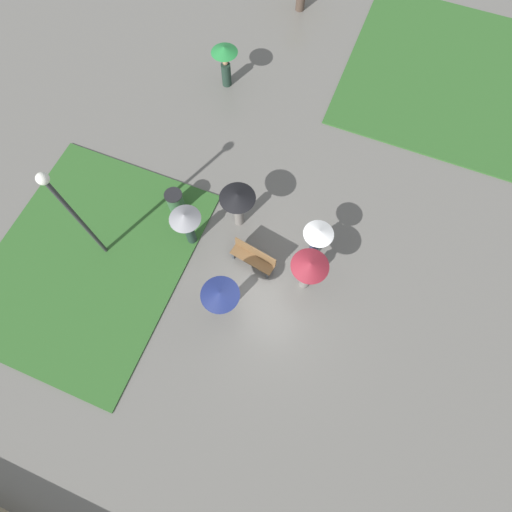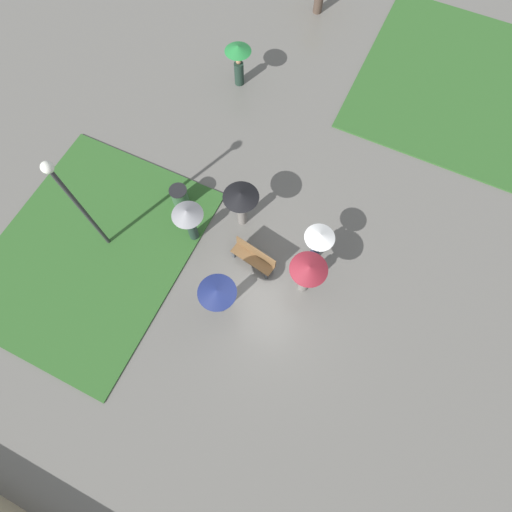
# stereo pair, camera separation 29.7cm
# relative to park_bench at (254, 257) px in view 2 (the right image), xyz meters

# --- Properties ---
(ground_plane) EXTENTS (90.00, 90.00, 0.00)m
(ground_plane) POSITION_rel_park_bench_xyz_m (0.79, -0.69, -0.46)
(ground_plane) COLOR #66635E
(lawn_patch_near) EXTENTS (6.22, 7.77, 0.06)m
(lawn_patch_near) POSITION_rel_park_bench_xyz_m (-5.14, -2.00, -0.43)
(lawn_patch_near) COLOR #2D5B26
(lawn_patch_near) RESTS_ON ground_plane
(lawn_patch_far) EXTENTS (10.63, 8.62, 0.06)m
(lawn_patch_far) POSITION_rel_park_bench_xyz_m (5.59, 10.69, -0.43)
(lawn_patch_far) COLOR #2D5B26
(lawn_patch_far) RESTS_ON ground_plane
(park_bench) EXTENTS (1.56, 0.67, 0.90)m
(park_bench) POSITION_rel_park_bench_xyz_m (0.00, 0.00, 0.00)
(park_bench) COLOR brown
(park_bench) RESTS_ON ground_plane
(lamp_post) EXTENTS (0.32, 0.32, 4.53)m
(lamp_post) POSITION_rel_park_bench_xyz_m (-4.77, -1.47, 2.44)
(lamp_post) COLOR #2D2D30
(lamp_post) RESTS_ON ground_plane
(trash_bin) EXTENTS (0.61, 0.61, 0.90)m
(trash_bin) POSITION_rel_park_bench_xyz_m (-3.27, 0.91, -0.01)
(trash_bin) COLOR #335638
(trash_bin) RESTS_ON ground_plane
(crowd_person_white) EXTENTS (0.94, 0.94, 1.72)m
(crowd_person_white) POSITION_rel_park_bench_xyz_m (1.70, 1.04, 0.79)
(crowd_person_white) COLOR #282D47
(crowd_person_white) RESTS_ON ground_plane
(crowd_person_black) EXTENTS (1.16, 1.16, 1.83)m
(crowd_person_black) POSITION_rel_park_bench_xyz_m (-1.03, 1.22, 0.95)
(crowd_person_black) COLOR slate
(crowd_person_black) RESTS_ON ground_plane
(crowd_person_navy) EXTENTS (1.13, 1.13, 1.75)m
(crowd_person_navy) POSITION_rel_park_bench_xyz_m (-0.28, -1.83, 0.86)
(crowd_person_navy) COLOR #282D47
(crowd_person_navy) RESTS_ON ground_plane
(crowd_person_grey) EXTENTS (0.99, 0.99, 1.83)m
(crowd_person_grey) POSITION_rel_park_bench_xyz_m (-2.24, -0.03, 0.89)
(crowd_person_grey) COLOR #1E3328
(crowd_person_grey) RESTS_ON ground_plane
(crowd_person_maroon) EXTENTS (1.13, 1.13, 1.82)m
(crowd_person_maroon) POSITION_rel_park_bench_xyz_m (1.80, -0.09, 0.87)
(crowd_person_maroon) COLOR slate
(crowd_person_maroon) RESTS_ON ground_plane
(lone_walker_far_path) EXTENTS (1.01, 1.01, 1.75)m
(lone_walker_far_path) POSITION_rel_park_bench_xyz_m (-3.94, 6.84, 0.75)
(lone_walker_far_path) COLOR #1E3328
(lone_walker_far_path) RESTS_ON ground_plane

